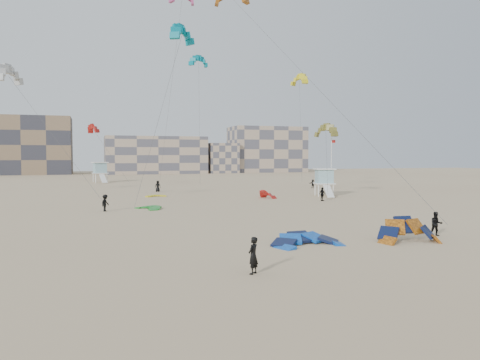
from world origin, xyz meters
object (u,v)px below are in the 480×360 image
object	(u,v)px
kite_ground_blue	(308,245)
kitesurfer_main	(253,255)
kite_ground_orange	(409,242)
lifeguard_tower_near	(324,182)

from	to	relation	value
kite_ground_blue	kitesurfer_main	xyz separation A→B (m)	(-5.91, -6.02, 0.93)
kite_ground_orange	kitesurfer_main	world-z (taller)	kite_ground_orange
kite_ground_blue	kitesurfer_main	world-z (taller)	kitesurfer_main
kite_ground_blue	kitesurfer_main	size ratio (longest dim) A/B	2.69
kite_ground_blue	lifeguard_tower_near	size ratio (longest dim) A/B	0.86
kitesurfer_main	lifeguard_tower_near	world-z (taller)	lifeguard_tower_near
kite_ground_blue	kite_ground_orange	xyz separation A→B (m)	(6.97, -1.15, 0.00)
kite_ground_orange	kitesurfer_main	xyz separation A→B (m)	(-12.88, -4.86, 0.93)
lifeguard_tower_near	kite_ground_blue	bearing A→B (deg)	-105.60
kite_ground_orange	lifeguard_tower_near	bearing A→B (deg)	77.69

